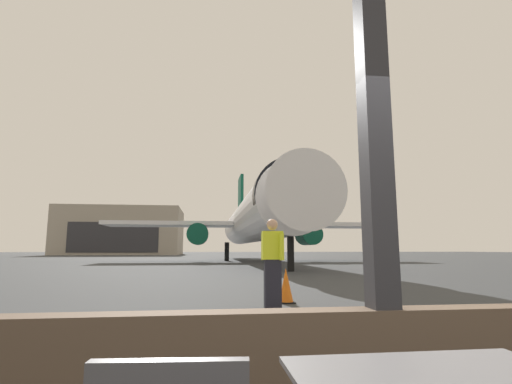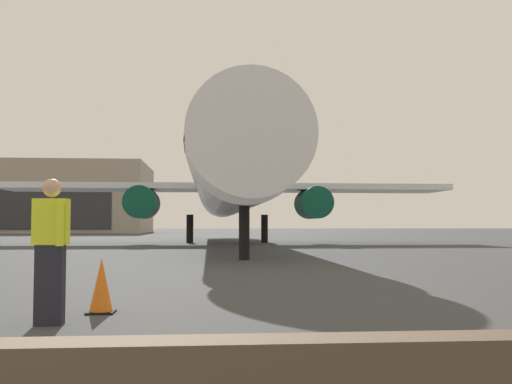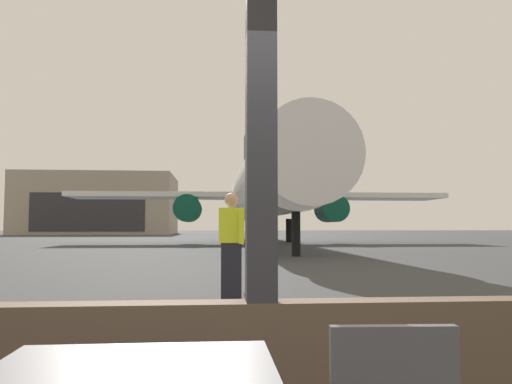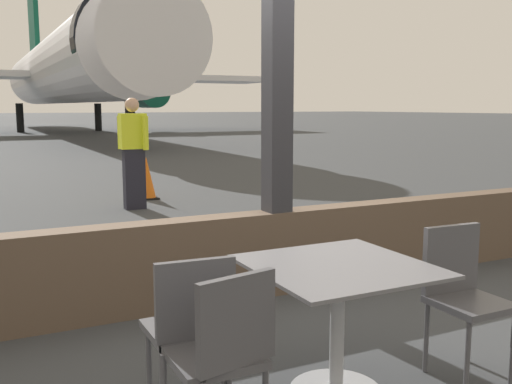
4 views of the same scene
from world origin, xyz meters
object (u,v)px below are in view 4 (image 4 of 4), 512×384
at_px(airplane, 66,69).
at_px(traffic_cone, 147,179).
at_px(cafe_chair_window_right, 224,347).
at_px(cafe_chair_aisle_left, 191,322).
at_px(cafe_chair_window_left, 461,287).
at_px(ground_crew_worker, 133,152).
at_px(dining_table, 337,312).

relative_size(airplane, traffic_cone, 48.76).
bearing_deg(traffic_cone, cafe_chair_window_right, -103.22).
bearing_deg(airplane, cafe_chair_aisle_left, -97.63).
height_order(cafe_chair_window_left, cafe_chair_aisle_left, cafe_chair_window_left).
relative_size(cafe_chair_window_left, airplane, 0.02).
xyz_separation_m(cafe_chair_window_left, cafe_chair_window_right, (-1.61, -0.16, -0.00)).
relative_size(cafe_chair_aisle_left, airplane, 0.02).
bearing_deg(cafe_chair_window_right, airplane, 82.50).
xyz_separation_m(cafe_chair_window_left, ground_crew_worker, (-0.28, 6.50, 0.36)).
bearing_deg(airplane, ground_crew_worker, -96.55).
height_order(cafe_chair_aisle_left, traffic_cone, cafe_chair_aisle_left).
relative_size(cafe_chair_window_right, airplane, 0.02).
bearing_deg(cafe_chair_window_left, cafe_chair_aisle_left, 172.71).
height_order(dining_table, airplane, airplane).
bearing_deg(traffic_cone, ground_crew_worker, -116.86).
relative_size(dining_table, cafe_chair_window_right, 1.03).
height_order(cafe_chair_window_right, cafe_chair_aisle_left, cafe_chair_window_right).
height_order(cafe_chair_window_left, ground_crew_worker, ground_crew_worker).
xyz_separation_m(cafe_chair_aisle_left, ground_crew_worker, (1.35, 6.29, 0.37)).
bearing_deg(ground_crew_worker, cafe_chair_window_right, -101.28).
distance_m(cafe_chair_window_left, cafe_chair_window_right, 1.62).
relative_size(dining_table, cafe_chair_window_left, 1.03).
bearing_deg(dining_table, ground_crew_worker, 85.23).
relative_size(airplane, ground_crew_worker, 20.77).
bearing_deg(traffic_cone, airplane, 84.21).
relative_size(cafe_chair_window_left, cafe_chair_aisle_left, 1.02).
xyz_separation_m(cafe_chair_window_right, traffic_cone, (1.77, 7.54, -0.18)).
bearing_deg(ground_crew_worker, traffic_cone, 63.14).
xyz_separation_m(dining_table, cafe_chair_window_right, (-0.79, -0.26, 0.05)).
distance_m(cafe_chair_window_right, traffic_cone, 7.74).
bearing_deg(ground_crew_worker, airplane, 83.45).
height_order(dining_table, cafe_chair_window_left, cafe_chair_window_left).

